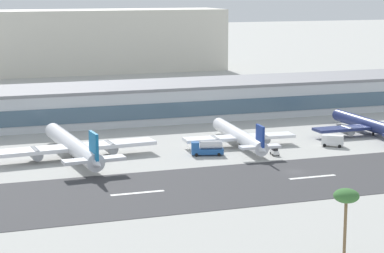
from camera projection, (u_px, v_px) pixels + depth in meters
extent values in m
plane|color=#A8A8A3|center=(295.00, 172.00, 182.36)|extent=(1400.00, 1400.00, 0.00)
cube|color=#38383A|center=(306.00, 178.00, 176.88)|extent=(800.00, 35.36, 0.08)
cube|color=white|center=(138.00, 193.00, 163.76)|extent=(12.00, 1.20, 0.01)
cube|color=white|center=(312.00, 177.00, 177.39)|extent=(12.00, 1.20, 0.01)
cube|color=silver|center=(175.00, 101.00, 257.07)|extent=(203.24, 27.71, 10.92)
cube|color=#476075|center=(188.00, 109.00, 244.16)|extent=(197.14, 0.30, 4.92)
cube|color=gray|center=(175.00, 84.00, 255.98)|extent=(205.27, 27.99, 1.00)
cube|color=beige|center=(102.00, 41.00, 392.32)|extent=(127.80, 34.08, 32.05)
cylinder|color=silver|center=(72.00, 145.00, 196.60)|extent=(7.78, 44.27, 4.41)
sphere|color=silver|center=(53.00, 131.00, 216.47)|extent=(4.19, 4.19, 4.19)
cone|color=silver|center=(96.00, 163.00, 176.73)|extent=(4.56, 8.21, 3.97)
cube|color=silver|center=(73.00, 148.00, 195.89)|extent=(44.37, 9.97, 0.97)
cylinder|color=gray|center=(110.00, 147.00, 199.90)|extent=(3.33, 6.37, 2.86)
cylinder|color=gray|center=(35.00, 154.00, 192.16)|extent=(3.33, 6.37, 2.86)
cube|color=silver|center=(94.00, 160.00, 178.24)|extent=(15.19, 4.77, 0.78)
cube|color=#1975B2|center=(94.00, 147.00, 177.67)|extent=(1.16, 5.99, 7.05)
cylinder|color=black|center=(75.00, 157.00, 195.13)|extent=(0.79, 0.79, 1.21)
cylinder|color=white|center=(238.00, 136.00, 211.76)|extent=(6.26, 37.83, 3.77)
sphere|color=white|center=(219.00, 124.00, 229.61)|extent=(3.58, 3.58, 3.58)
cone|color=white|center=(262.00, 149.00, 193.90)|extent=(3.83, 6.99, 3.39)
cube|color=white|center=(239.00, 137.00, 211.11)|extent=(32.02, 7.75, 0.83)
cylinder|color=gray|center=(263.00, 138.00, 213.07)|extent=(2.79, 5.42, 2.45)
cylinder|color=gray|center=(215.00, 141.00, 209.39)|extent=(2.79, 5.42, 2.45)
cube|color=white|center=(260.00, 147.00, 195.26)|extent=(10.97, 3.82, 0.66)
cube|color=navy|center=(260.00, 137.00, 194.77)|extent=(0.94, 5.11, 6.03)
cylinder|color=black|center=(241.00, 145.00, 210.41)|extent=(0.68, 0.68, 1.04)
cylinder|color=navy|center=(370.00, 125.00, 227.86)|extent=(4.30, 37.82, 3.78)
sphere|color=navy|center=(338.00, 115.00, 245.32)|extent=(3.59, 3.59, 3.59)
cube|color=navy|center=(371.00, 127.00, 227.23)|extent=(37.62, 6.19, 0.83)
cylinder|color=gray|center=(347.00, 131.00, 224.53)|extent=(2.53, 5.32, 2.46)
cylinder|color=black|center=(373.00, 134.00, 226.56)|extent=(0.68, 0.68, 1.04)
cube|color=white|center=(275.00, 152.00, 200.53)|extent=(2.07, 3.41, 1.00)
cube|color=black|center=(275.00, 149.00, 200.35)|extent=(1.56, 2.09, 0.90)
cylinder|color=black|center=(276.00, 153.00, 201.84)|extent=(0.37, 0.64, 0.60)
cylinder|color=black|center=(271.00, 153.00, 201.56)|extent=(0.37, 0.64, 0.60)
cylinder|color=black|center=(279.00, 155.00, 199.68)|extent=(0.37, 0.64, 0.60)
cylinder|color=black|center=(273.00, 155.00, 199.40)|extent=(0.37, 0.64, 0.60)
cube|color=#23569E|center=(207.00, 151.00, 200.01)|extent=(8.88, 4.74, 1.40)
cylinder|color=silver|center=(211.00, 145.00, 199.75)|extent=(6.13, 3.55, 2.10)
cube|color=#23569E|center=(195.00, 145.00, 199.50)|extent=(2.60, 2.84, 1.80)
cylinder|color=black|center=(196.00, 153.00, 201.22)|extent=(0.94, 0.51, 0.90)
cylinder|color=black|center=(197.00, 155.00, 198.67)|extent=(0.94, 0.51, 0.90)
cylinder|color=black|center=(218.00, 153.00, 201.60)|extent=(0.94, 0.51, 0.90)
cylinder|color=black|center=(219.00, 155.00, 199.05)|extent=(0.94, 0.51, 0.90)
cube|color=white|center=(333.00, 143.00, 211.05)|extent=(6.25, 5.51, 1.20)
cube|color=silver|center=(335.00, 138.00, 210.58)|extent=(4.84, 4.43, 1.60)
cube|color=white|center=(325.00, 138.00, 211.44)|extent=(2.67, 2.77, 1.50)
cylinder|color=black|center=(326.00, 144.00, 212.91)|extent=(0.89, 0.76, 0.90)
cylinder|color=black|center=(325.00, 145.00, 210.66)|extent=(0.89, 0.76, 0.90)
cylinder|color=black|center=(341.00, 145.00, 211.66)|extent=(0.89, 0.76, 0.90)
cylinder|color=black|center=(340.00, 146.00, 209.41)|extent=(0.89, 0.76, 0.90)
cylinder|color=brown|center=(345.00, 227.00, 124.51)|extent=(0.53, 0.53, 10.53)
ellipsoid|color=#386B33|center=(346.00, 196.00, 123.54)|extent=(4.27, 4.27, 2.35)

